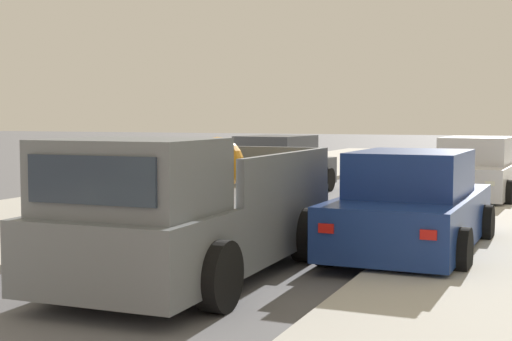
{
  "coord_description": "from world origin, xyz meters",
  "views": [
    {
      "loc": [
        4.48,
        -1.41,
        2.04
      ],
      "look_at": [
        0.08,
        9.21,
        1.2
      ],
      "focal_mm": 52.21,
      "sensor_mm": 36.0,
      "label": 1
    }
  ],
  "objects_px": {
    "car_left_near": "(278,167)",
    "car_left_far": "(168,185)",
    "car_right_near": "(476,171)",
    "car_right_mid": "(412,207)",
    "pickup_truck": "(191,216)"
  },
  "relations": [
    {
      "from": "car_left_far",
      "to": "car_right_mid",
      "type": "bearing_deg",
      "value": -18.68
    },
    {
      "from": "car_left_far",
      "to": "car_right_near",
      "type": "bearing_deg",
      "value": 49.51
    },
    {
      "from": "car_left_near",
      "to": "car_right_mid",
      "type": "relative_size",
      "value": 1.01
    },
    {
      "from": "car_left_near",
      "to": "car_left_far",
      "type": "bearing_deg",
      "value": -91.84
    },
    {
      "from": "car_left_near",
      "to": "car_left_far",
      "type": "distance_m",
      "value": 5.5
    },
    {
      "from": "car_left_near",
      "to": "car_left_far",
      "type": "relative_size",
      "value": 1.0
    },
    {
      "from": "car_right_mid",
      "to": "car_right_near",
      "type": "bearing_deg",
      "value": 89.27
    },
    {
      "from": "car_right_mid",
      "to": "car_left_far",
      "type": "bearing_deg",
      "value": 161.32
    },
    {
      "from": "car_right_mid",
      "to": "car_left_far",
      "type": "height_order",
      "value": "same"
    },
    {
      "from": "pickup_truck",
      "to": "car_left_near",
      "type": "distance_m",
      "value": 10.23
    },
    {
      "from": "pickup_truck",
      "to": "car_right_mid",
      "type": "height_order",
      "value": "pickup_truck"
    },
    {
      "from": "car_right_near",
      "to": "car_right_mid",
      "type": "bearing_deg",
      "value": -90.73
    },
    {
      "from": "car_right_mid",
      "to": "car_left_far",
      "type": "xyz_separation_m",
      "value": [
        -5.03,
        1.7,
        0.0
      ]
    },
    {
      "from": "pickup_truck",
      "to": "car_right_mid",
      "type": "relative_size",
      "value": 1.22
    },
    {
      "from": "car_left_near",
      "to": "car_right_mid",
      "type": "distance_m",
      "value": 8.68
    }
  ]
}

